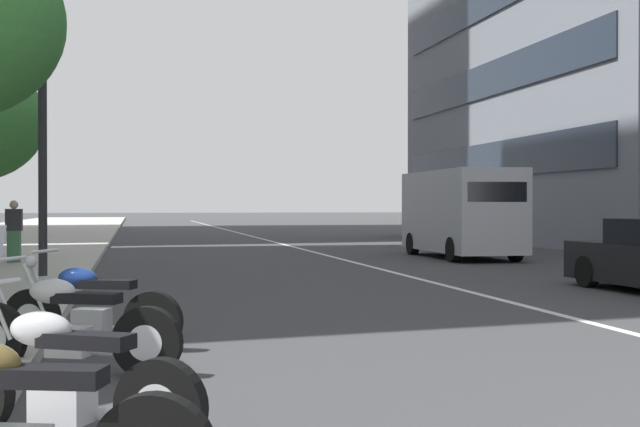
% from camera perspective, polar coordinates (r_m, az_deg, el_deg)
% --- Properties ---
extents(lane_centre_stripe, '(110.00, 0.16, 0.01)m').
position_cam_1_polar(lane_centre_stripe, '(39.72, -3.32, -1.80)').
color(lane_centre_stripe, silver).
rests_on(lane_centre_stripe, ground).
extents(motorcycle_second_in_row, '(1.14, 1.87, 1.47)m').
position_cam_1_polar(motorcycle_second_in_row, '(6.16, -16.87, -10.45)').
color(motorcycle_second_in_row, black).
rests_on(motorcycle_second_in_row, ground).
extents(motorcycle_under_tarp, '(1.01, 2.11, 1.11)m').
position_cam_1_polar(motorcycle_under_tarp, '(8.63, -16.30, -7.36)').
color(motorcycle_under_tarp, black).
rests_on(motorcycle_under_tarp, ground).
extents(motorcycle_mid_row, '(0.99, 1.99, 1.11)m').
position_cam_1_polar(motorcycle_mid_row, '(10.07, -14.89, -6.24)').
color(motorcycle_mid_row, black).
rests_on(motorcycle_mid_row, ground).
extents(delivery_van_ahead, '(5.81, 2.23, 2.68)m').
position_cam_1_polar(delivery_van_ahead, '(27.07, 9.24, 0.13)').
color(delivery_van_ahead, '#B7B7BC').
rests_on(delivery_van_ahead, ground).
extents(street_lamp_with_banners, '(1.26, 2.24, 7.88)m').
position_cam_1_polar(street_lamp_with_banners, '(19.15, -16.84, 10.40)').
color(street_lamp_with_banners, '#232326').
rests_on(street_lamp_with_banners, sidewalk_right_plaza).
extents(pedestrian_on_plaza, '(0.27, 0.41, 1.60)m').
position_cam_1_polar(pedestrian_on_plaza, '(23.65, -19.48, -1.11)').
color(pedestrian_on_plaza, '#3F724C').
rests_on(pedestrian_on_plaza, sidewalk_right_plaza).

